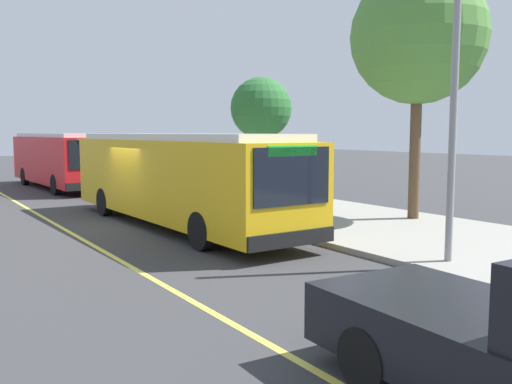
{
  "coord_description": "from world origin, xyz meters",
  "views": [
    {
      "loc": [
        17.24,
        -6.48,
        2.98
      ],
      "look_at": [
        4.61,
        1.72,
        1.37
      ],
      "focal_mm": 39.04,
      "sensor_mm": 36.0,
      "label": 1
    }
  ],
  "objects_px": {
    "transit_bus_second": "(61,158)",
    "route_sign_post": "(275,164)",
    "transit_bus_main": "(178,176)",
    "waiting_bench": "(263,194)",
    "pedestrian_commuter": "(237,182)"
  },
  "relations": [
    {
      "from": "transit_bus_second",
      "to": "route_sign_post",
      "type": "height_order",
      "value": "same"
    },
    {
      "from": "transit_bus_main",
      "to": "waiting_bench",
      "type": "xyz_separation_m",
      "value": [
        -1.7,
        4.39,
        -0.98
      ]
    },
    {
      "from": "transit_bus_main",
      "to": "pedestrian_commuter",
      "type": "bearing_deg",
      "value": 120.41
    },
    {
      "from": "waiting_bench",
      "to": "route_sign_post",
      "type": "height_order",
      "value": "route_sign_post"
    },
    {
      "from": "waiting_bench",
      "to": "route_sign_post",
      "type": "distance_m",
      "value": 3.64
    },
    {
      "from": "waiting_bench",
      "to": "transit_bus_second",
      "type": "bearing_deg",
      "value": -161.02
    },
    {
      "from": "transit_bus_second",
      "to": "waiting_bench",
      "type": "bearing_deg",
      "value": 18.98
    },
    {
      "from": "transit_bus_second",
      "to": "waiting_bench",
      "type": "xyz_separation_m",
      "value": [
        12.89,
        4.43,
        -0.98
      ]
    },
    {
      "from": "transit_bus_second",
      "to": "pedestrian_commuter",
      "type": "height_order",
      "value": "transit_bus_second"
    },
    {
      "from": "transit_bus_main",
      "to": "transit_bus_second",
      "type": "relative_size",
      "value": 1.14
    },
    {
      "from": "route_sign_post",
      "to": "pedestrian_commuter",
      "type": "height_order",
      "value": "route_sign_post"
    },
    {
      "from": "pedestrian_commuter",
      "to": "transit_bus_main",
      "type": "bearing_deg",
      "value": -59.59
    },
    {
      "from": "transit_bus_main",
      "to": "pedestrian_commuter",
      "type": "distance_m",
      "value": 4.01
    },
    {
      "from": "transit_bus_second",
      "to": "route_sign_post",
      "type": "xyz_separation_m",
      "value": [
        15.91,
        2.89,
        0.34
      ]
    },
    {
      "from": "route_sign_post",
      "to": "waiting_bench",
      "type": "bearing_deg",
      "value": 153.0
    }
  ]
}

